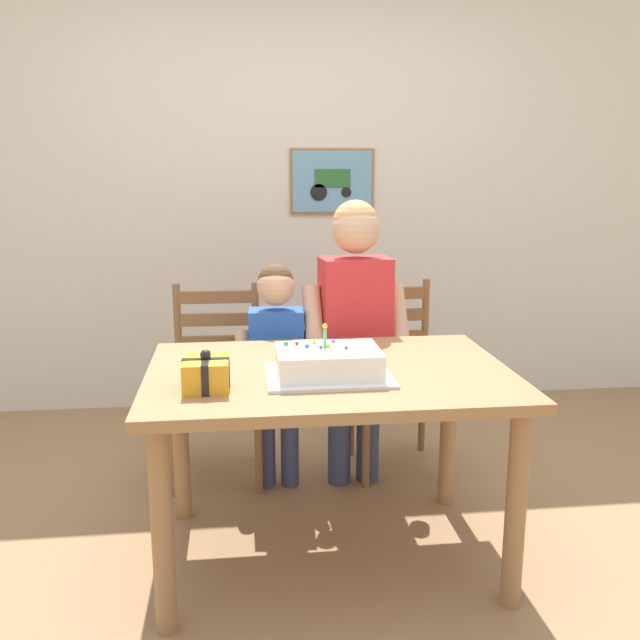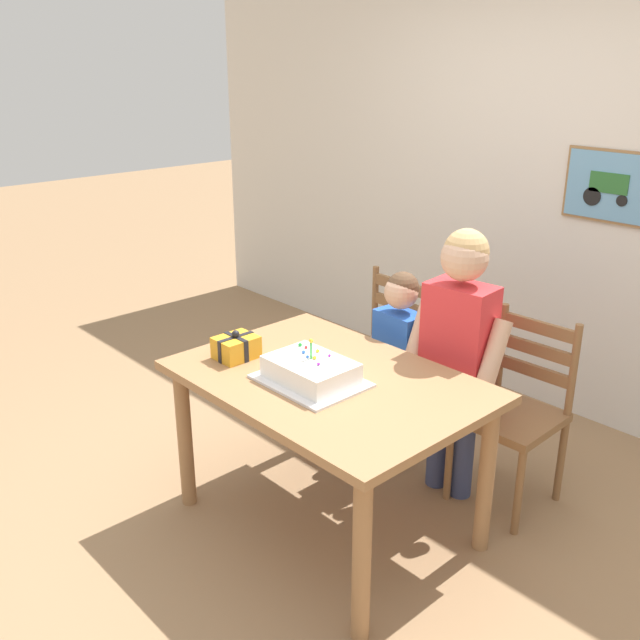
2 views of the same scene
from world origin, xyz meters
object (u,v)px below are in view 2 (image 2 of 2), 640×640
at_px(child_older, 458,339).
at_px(birthday_cake, 311,372).
at_px(gift_box_red_large, 236,347).
at_px(dining_table, 328,399).
at_px(chair_left, 380,357).
at_px(chair_right, 515,411).
at_px(child_younger, 399,351).

bearing_deg(child_older, birthday_cake, -106.71).
relative_size(gift_box_red_large, child_older, 0.14).
relative_size(dining_table, child_older, 0.99).
xyz_separation_m(dining_table, child_older, (0.20, 0.64, 0.16)).
bearing_deg(gift_box_red_large, dining_table, 20.72).
xyz_separation_m(birthday_cake, chair_left, (-0.42, 0.89, -0.33)).
bearing_deg(chair_left, birthday_cake, -64.87).
height_order(dining_table, child_older, child_older).
distance_m(dining_table, chair_right, 0.93).
height_order(birthday_cake, chair_left, birthday_cake).
height_order(child_older, child_younger, child_older).
xyz_separation_m(gift_box_red_large, child_younger, (0.28, 0.80, -0.16)).
bearing_deg(child_younger, chair_right, 15.87).
relative_size(chair_left, child_older, 0.69).
bearing_deg(dining_table, gift_box_red_large, -159.28).
distance_m(birthday_cake, chair_right, 1.05).
bearing_deg(child_younger, chair_left, 148.88).
relative_size(gift_box_red_large, chair_left, 0.20).
bearing_deg(birthday_cake, chair_right, 63.31).
xyz_separation_m(gift_box_red_large, child_older, (0.64, 0.80, 0.01)).
height_order(dining_table, chair_right, chair_right).
bearing_deg(chair_right, dining_table, -118.33).
distance_m(chair_right, child_younger, 0.64).
xyz_separation_m(birthday_cake, gift_box_red_large, (-0.42, -0.08, 0.00)).
bearing_deg(dining_table, chair_left, 118.34).
xyz_separation_m(dining_table, gift_box_red_large, (-0.44, -0.17, 0.15)).
bearing_deg(chair_right, birthday_cake, -116.69).
distance_m(chair_right, child_older, 0.45).
height_order(gift_box_red_large, child_older, child_older).
bearing_deg(chair_right, child_younger, -164.13).
bearing_deg(chair_right, gift_box_red_large, -131.89).
bearing_deg(chair_left, dining_table, -61.66).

